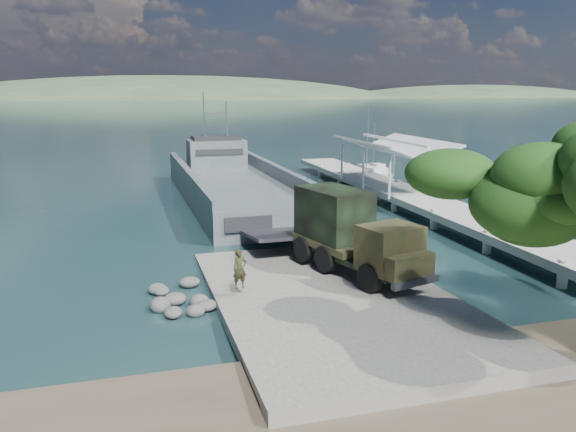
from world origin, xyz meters
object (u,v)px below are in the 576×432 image
object	(u,v)px
landing_craft	(236,191)
pier	(398,184)
sailboat_near	(367,174)
sailboat_far	(374,169)
soldier	(240,278)
military_truck	(351,232)

from	to	relation	value
landing_craft	pier	bearing A→B (deg)	-21.74
sailboat_near	sailboat_far	world-z (taller)	sailboat_near
sailboat_near	soldier	bearing A→B (deg)	-139.35
soldier	sailboat_near	xyz separation A→B (m)	(19.98, 32.38, -0.97)
military_truck	sailboat_far	bearing A→B (deg)	48.79
pier	military_truck	size ratio (longest dim) A/B	5.03
sailboat_near	sailboat_far	xyz separation A→B (m)	(2.70, 4.33, -0.09)
landing_craft	military_truck	xyz separation A→B (m)	(1.81, -21.74, 1.64)
sailboat_near	landing_craft	bearing A→B (deg)	-169.50
pier	soldier	bearing A→B (deg)	-131.53
soldier	sailboat_near	world-z (taller)	sailboat_near
military_truck	sailboat_near	world-z (taller)	sailboat_near
pier	sailboat_far	size ratio (longest dim) A/B	7.49
sailboat_near	sailboat_far	bearing A→B (deg)	40.42
pier	landing_craft	size ratio (longest dim) A/B	1.33
pier	military_truck	xyz separation A→B (m)	(-10.96, -16.95, 0.84)
landing_craft	soldier	distance (m)	24.28
pier	sailboat_near	xyz separation A→B (m)	(3.05, 13.26, -1.20)
sailboat_far	landing_craft	bearing A→B (deg)	-154.76
landing_craft	sailboat_far	bearing A→B (deg)	33.51
soldier	sailboat_far	world-z (taller)	sailboat_far
pier	military_truck	world-z (taller)	pier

